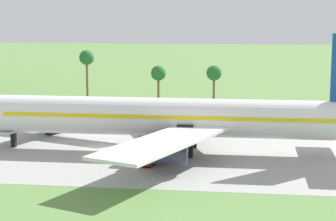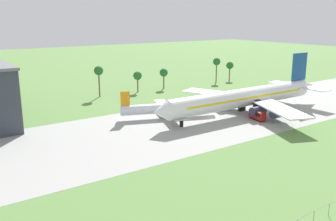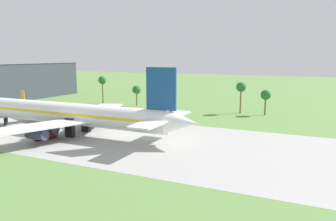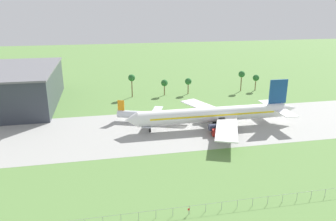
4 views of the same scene
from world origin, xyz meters
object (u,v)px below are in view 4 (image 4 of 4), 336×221
jet_airliner (216,114)px  no_stopping_sign (189,211)px  baggage_tug (214,131)px  terminal_building (17,87)px  regional_aircraft (153,116)px

jet_airliner → no_stopping_sign: size_ratio=42.38×
jet_airliner → baggage_tug: (-3.12, -7.62, -3.89)m
jet_airliner → terminal_building: size_ratio=1.16×
terminal_building → regional_aircraft: bearing=-32.2°
regional_aircraft → baggage_tug: (20.47, -18.26, -1.42)m
regional_aircraft → terminal_building: size_ratio=0.49×
no_stopping_sign → terminal_building: bearing=119.7°
jet_airliner → baggage_tug: size_ratio=10.85×
jet_airliner → no_stopping_sign: bearing=-115.5°
no_stopping_sign → jet_airliner: bearing=64.5°
regional_aircraft → baggage_tug: size_ratio=4.52×
jet_airliner → regional_aircraft: jet_airliner is taller
regional_aircraft → baggage_tug: regional_aircraft is taller
no_stopping_sign → terminal_building: 117.68m
baggage_tug → regional_aircraft: bearing=138.3°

